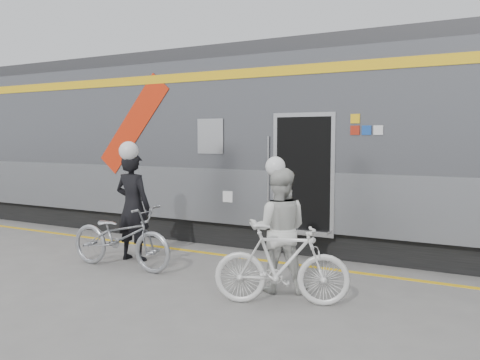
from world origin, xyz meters
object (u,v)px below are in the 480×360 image
Objects in this scene: bicycle_left at (121,237)px; woman at (279,230)px; bicycle_right at (282,265)px; man at (133,206)px.

woman is (2.88, 0.15, 0.35)m from bicycle_left.
bicycle_right is at bearing -98.60° from bicycle_left.
man is 3.54m from bicycle_right.
man reaches higher than bicycle_left.
bicycle_left is (0.20, -0.55, -0.44)m from man.
woman reaches higher than bicycle_right.
bicycle_right is at bearing 96.57° from woman.
man is at bearing 18.56° from bicycle_left.
bicycle_right is at bearing 162.86° from man.
bicycle_left is at bearing 60.79° from bicycle_right.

